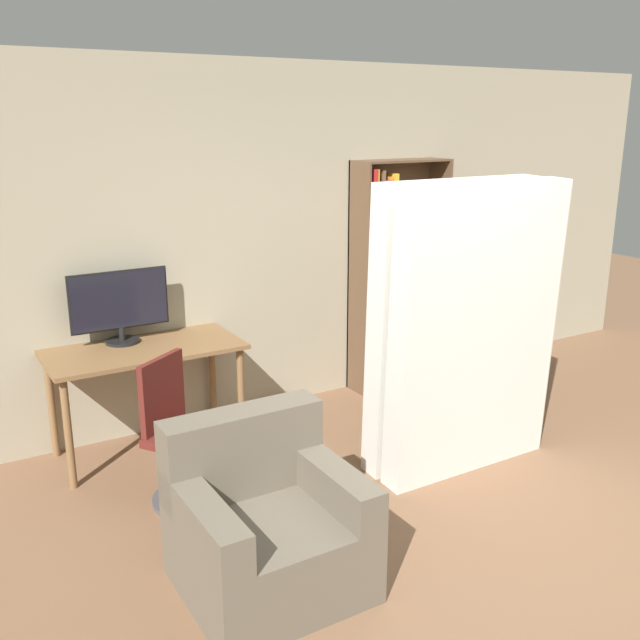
# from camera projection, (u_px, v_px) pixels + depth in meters

# --- Properties ---
(ground_plane) EXTENTS (16.00, 16.00, 0.00)m
(ground_plane) POSITION_uv_depth(u_px,v_px,m) (526.00, 564.00, 3.78)
(ground_plane) COLOR brown
(wall_back) EXTENTS (8.00, 0.06, 2.70)m
(wall_back) POSITION_uv_depth(u_px,v_px,m) (284.00, 240.00, 5.62)
(wall_back) COLOR tan
(wall_back) RESTS_ON ground
(desk) EXTENTS (1.31, 0.64, 0.77)m
(desk) POSITION_uv_depth(u_px,v_px,m) (145.00, 362.00, 4.89)
(desk) COLOR brown
(desk) RESTS_ON ground
(monitor) EXTENTS (0.68, 0.24, 0.51)m
(monitor) POSITION_uv_depth(u_px,v_px,m) (120.00, 304.00, 4.89)
(monitor) COLOR black
(monitor) RESTS_ON desk
(office_chair) EXTENTS (0.61, 0.61, 0.90)m
(office_chair) POSITION_uv_depth(u_px,v_px,m) (185.00, 445.00, 4.34)
(office_chair) COLOR #4C4C51
(office_chair) RESTS_ON ground
(bookshelf) EXTENTS (0.84, 0.30, 1.95)m
(bookshelf) POSITION_uv_depth(u_px,v_px,m) (386.00, 274.00, 6.04)
(bookshelf) COLOR brown
(bookshelf) RESTS_ON ground
(mattress_near) EXTENTS (1.27, 0.25, 1.91)m
(mattress_near) POSITION_uv_depth(u_px,v_px,m) (476.00, 332.00, 4.56)
(mattress_near) COLOR silver
(mattress_near) RESTS_ON ground
(mattress_far) EXTENTS (1.27, 0.24, 1.91)m
(mattress_far) POSITION_uv_depth(u_px,v_px,m) (452.00, 323.00, 4.76)
(mattress_far) COLOR silver
(mattress_far) RESTS_ON ground
(armchair) EXTENTS (0.85, 0.80, 0.85)m
(armchair) POSITION_uv_depth(u_px,v_px,m) (265.00, 525.00, 3.56)
(armchair) COLOR #665B4C
(armchair) RESTS_ON ground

